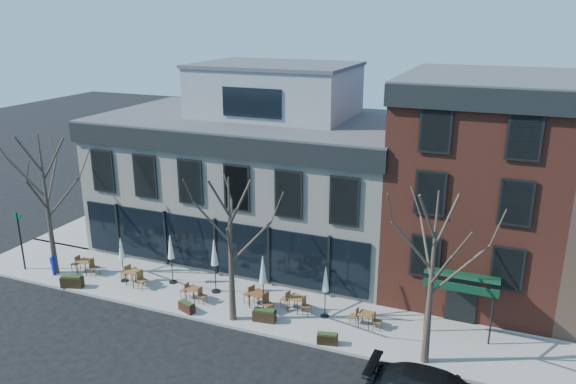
% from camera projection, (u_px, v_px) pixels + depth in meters
% --- Properties ---
extents(ground, '(120.00, 120.00, 0.00)m').
position_uv_depth(ground, '(218.00, 277.00, 31.27)').
color(ground, black).
rests_on(ground, ground).
extents(sidewalk_front, '(33.50, 4.70, 0.15)m').
position_uv_depth(sidewalk_front, '(254.00, 304.00, 28.18)').
color(sidewalk_front, gray).
rests_on(sidewalk_front, ground).
extents(sidewalk_side, '(4.50, 12.00, 0.15)m').
position_uv_depth(sidewalk_side, '(121.00, 215.00, 40.59)').
color(sidewalk_side, gray).
rests_on(sidewalk_side, ground).
extents(corner_building, '(18.39, 10.39, 11.10)m').
position_uv_depth(corner_building, '(256.00, 173.00, 34.28)').
color(corner_building, beige).
rests_on(corner_building, ground).
extents(red_brick_building, '(8.20, 11.78, 11.18)m').
position_uv_depth(red_brick_building, '(479.00, 182.00, 29.27)').
color(red_brick_building, brown).
rests_on(red_brick_building, ground).
extents(tree_corner, '(3.93, 3.98, 7.92)m').
position_uv_depth(tree_corner, '(47.00, 204.00, 30.21)').
color(tree_corner, '#382B21').
rests_on(tree_corner, sidewalk_front).
extents(tree_mid, '(3.50, 3.55, 7.04)m').
position_uv_depth(tree_mid, '(231.00, 248.00, 25.59)').
color(tree_mid, '#382B21').
rests_on(tree_mid, sidewalk_front).
extents(tree_right, '(3.72, 3.77, 7.48)m').
position_uv_depth(tree_right, '(432.00, 277.00, 22.28)').
color(tree_right, '#382B21').
rests_on(tree_right, sidewalk_front).
extents(sign_pole, '(0.50, 0.10, 3.40)m').
position_uv_depth(sign_pole, '(20.00, 238.00, 31.33)').
color(sign_pole, black).
rests_on(sign_pole, sidewalk_front).
extents(call_box, '(0.24, 0.24, 1.20)m').
position_uv_depth(call_box, '(53.00, 264.00, 30.99)').
color(call_box, '#0E1CB8').
rests_on(call_box, sidewalk_front).
extents(cafe_set_0, '(1.81, 0.73, 0.95)m').
position_uv_depth(cafe_set_0, '(85.00, 265.00, 31.25)').
color(cafe_set_0, brown).
rests_on(cafe_set_0, sidewalk_front).
extents(cafe_set_1, '(1.94, 0.97, 1.00)m').
position_uv_depth(cafe_set_1, '(134.00, 276.00, 29.88)').
color(cafe_set_1, brown).
rests_on(cafe_set_1, sidewalk_front).
extents(cafe_set_2, '(1.64, 0.73, 0.84)m').
position_uv_depth(cafe_set_2, '(194.00, 293.00, 28.28)').
color(cafe_set_2, brown).
rests_on(cafe_set_2, sidewalk_front).
extents(cafe_set_3, '(1.95, 1.20, 1.01)m').
position_uv_depth(cafe_set_3, '(258.00, 299.00, 27.52)').
color(cafe_set_3, brown).
rests_on(cafe_set_3, sidewalk_front).
extents(cafe_set_4, '(1.77, 0.82, 0.91)m').
position_uv_depth(cafe_set_4, '(296.00, 302.00, 27.30)').
color(cafe_set_4, brown).
rests_on(cafe_set_4, sidewalk_front).
extents(cafe_set_5, '(1.60, 0.69, 0.83)m').
position_uv_depth(cafe_set_5, '(366.00, 318.00, 25.96)').
color(cafe_set_5, brown).
rests_on(cafe_set_5, sidewalk_front).
extents(umbrella_0, '(0.40, 0.40, 2.51)m').
position_uv_depth(umbrella_0, '(121.00, 251.00, 29.95)').
color(umbrella_0, black).
rests_on(umbrella_0, sidewalk_front).
extents(umbrella_1, '(0.44, 0.44, 2.72)m').
position_uv_depth(umbrella_1, '(171.00, 250.00, 29.72)').
color(umbrella_1, black).
rests_on(umbrella_1, sidewalk_front).
extents(umbrella_2, '(0.47, 0.47, 2.93)m').
position_uv_depth(umbrella_2, '(214.00, 255.00, 28.68)').
color(umbrella_2, black).
rests_on(umbrella_2, sidewalk_front).
extents(umbrella_3, '(0.47, 0.47, 2.92)m').
position_uv_depth(umbrella_3, '(263.00, 273.00, 26.77)').
color(umbrella_3, black).
rests_on(umbrella_3, sidewalk_front).
extents(umbrella_4, '(0.42, 0.42, 2.60)m').
position_uv_depth(umbrella_4, '(325.00, 282.00, 26.35)').
color(umbrella_4, black).
rests_on(umbrella_4, sidewalk_front).
extents(planter_0, '(1.23, 0.77, 0.64)m').
position_uv_depth(planter_0, '(72.00, 281.00, 29.73)').
color(planter_0, '#302110').
rests_on(planter_0, sidewalk_front).
extents(planter_1, '(0.97, 0.64, 0.51)m').
position_uv_depth(planter_1, '(187.00, 307.00, 27.31)').
color(planter_1, black).
rests_on(planter_1, sidewalk_front).
extents(planter_2, '(1.13, 0.58, 0.61)m').
position_uv_depth(planter_2, '(264.00, 315.00, 26.44)').
color(planter_2, black).
rests_on(planter_2, sidewalk_front).
extents(planter_3, '(0.97, 0.56, 0.51)m').
position_uv_depth(planter_3, '(327.00, 339.00, 24.62)').
color(planter_3, black).
rests_on(planter_3, sidewalk_front).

